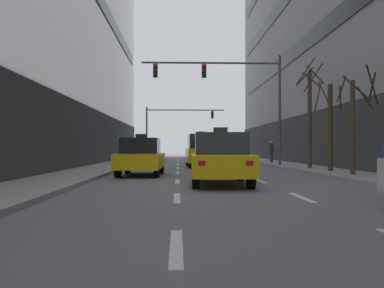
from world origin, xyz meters
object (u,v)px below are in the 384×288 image
at_px(taxi_driving_0, 220,159).
at_px(traffic_signal_1, 172,122).
at_px(street_tree_2, 355,121).
at_px(street_tree_0, 330,123).
at_px(pedestrian_1, 272,150).
at_px(taxi_driving_1, 201,151).
at_px(traffic_signal_0, 233,87).
at_px(street_tree_1, 310,113).
at_px(taxi_driving_2, 141,157).

xyz_separation_m(taxi_driving_0, traffic_signal_1, (-2.08, 32.78, 3.30)).
distance_m(taxi_driving_0, street_tree_2, 6.64).
bearing_deg(street_tree_2, street_tree_0, 91.65).
height_order(traffic_signal_1, pedestrian_1, traffic_signal_1).
bearing_deg(taxi_driving_1, traffic_signal_0, 10.99).
distance_m(taxi_driving_0, taxi_driving_1, 12.16).
bearing_deg(taxi_driving_0, taxi_driving_1, 89.80).
height_order(traffic_signal_0, traffic_signal_1, traffic_signal_0).
relative_size(taxi_driving_0, street_tree_1, 0.75).
bearing_deg(taxi_driving_1, street_tree_2, -58.17).
height_order(traffic_signal_1, street_tree_0, traffic_signal_1).
bearing_deg(taxi_driving_2, street_tree_0, 5.21).
bearing_deg(traffic_signal_0, street_tree_1, -48.52).
distance_m(taxi_driving_1, street_tree_2, 10.99).
bearing_deg(taxi_driving_0, street_tree_0, 43.61).
bearing_deg(traffic_signal_1, traffic_signal_0, -78.23).
bearing_deg(street_tree_1, taxi_driving_2, -156.34).
relative_size(taxi_driving_1, street_tree_0, 0.98).
bearing_deg(taxi_driving_0, taxi_driving_2, 123.03).
xyz_separation_m(traffic_signal_1, pedestrian_1, (7.61, -15.96, -3.09)).
relative_size(street_tree_1, street_tree_2, 1.43).
xyz_separation_m(taxi_driving_2, street_tree_0, (8.75, 0.80, 1.55)).
height_order(taxi_driving_0, pedestrian_1, taxi_driving_0).
bearing_deg(traffic_signal_0, street_tree_2, -69.27).
bearing_deg(street_tree_2, pedestrian_1, 91.10).
bearing_deg(taxi_driving_0, pedestrian_1, 71.79).
distance_m(traffic_signal_0, street_tree_0, 8.42).
relative_size(taxi_driving_0, street_tree_0, 1.05).
xyz_separation_m(taxi_driving_1, street_tree_0, (5.68, -6.70, 1.33)).
bearing_deg(street_tree_0, street_tree_2, -88.35).
distance_m(taxi_driving_0, taxi_driving_2, 5.55).
bearing_deg(traffic_signal_1, taxi_driving_0, -86.37).
xyz_separation_m(taxi_driving_2, traffic_signal_0, (5.16, 7.91, 4.29)).
bearing_deg(taxi_driving_1, traffic_signal_1, 95.87).
bearing_deg(taxi_driving_2, street_tree_1, 23.66).
xyz_separation_m(traffic_signal_0, pedestrian_1, (3.40, 4.25, -4.05)).
distance_m(taxi_driving_2, traffic_signal_0, 10.37).
bearing_deg(street_tree_1, traffic_signal_0, 131.48).
relative_size(street_tree_0, street_tree_2, 1.02).
bearing_deg(street_tree_2, taxi_driving_2, 168.65).
bearing_deg(street_tree_1, traffic_signal_1, 107.83).
bearing_deg(street_tree_0, street_tree_1, 89.85).
bearing_deg(street_tree_2, street_tree_1, 90.67).
height_order(taxi_driving_0, street_tree_1, street_tree_1).
bearing_deg(taxi_driving_2, taxi_driving_1, 67.74).
relative_size(traffic_signal_0, street_tree_0, 2.04).
height_order(taxi_driving_0, street_tree_2, street_tree_2).
distance_m(taxi_driving_1, traffic_signal_0, 4.60).
relative_size(traffic_signal_0, street_tree_2, 2.08).
bearing_deg(taxi_driving_2, pedestrian_1, 54.85).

